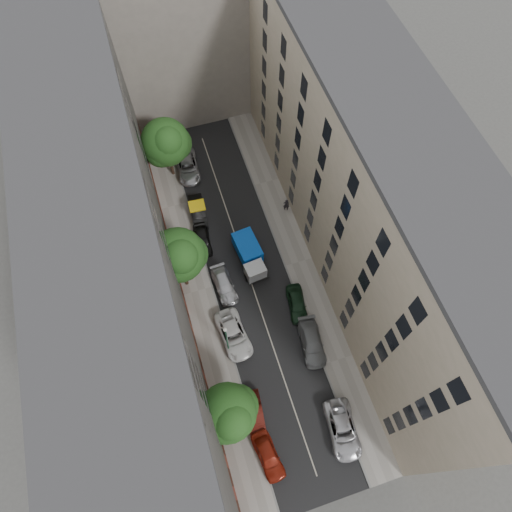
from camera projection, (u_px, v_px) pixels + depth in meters
name	position (u px, v px, depth m)	size (l,w,h in m)	color
ground	(249.00, 277.00, 47.80)	(120.00, 120.00, 0.00)	#4C4C49
road_surface	(249.00, 277.00, 47.79)	(8.00, 44.00, 0.02)	black
sidewalk_left	(198.00, 291.00, 46.97)	(3.00, 44.00, 0.15)	gray
sidewalk_right	(298.00, 262.00, 48.49)	(3.00, 44.00, 0.15)	gray
building_left	(120.00, 262.00, 37.40)	(8.00, 44.00, 20.00)	#474442
building_right	(366.00, 195.00, 40.45)	(8.00, 44.00, 20.00)	#B6A48E
building_endcap	(176.00, 32.00, 52.12)	(18.00, 12.00, 18.00)	gray
tarp_truck	(250.00, 255.00, 47.45)	(2.65, 5.55, 2.47)	black
car_left_0	(268.00, 456.00, 39.15)	(1.76, 4.37, 1.49)	maroon
car_left_1	(255.00, 414.00, 40.79)	(1.47, 4.21, 1.39)	#4C150F
car_left_2	(233.00, 335.00, 44.11)	(2.49, 5.41, 1.50)	silver
car_left_3	(224.00, 285.00, 46.63)	(1.84, 4.53, 1.31)	silver
car_left_4	(202.00, 240.00, 49.04)	(1.68, 4.18, 1.42)	black
car_left_5	(198.00, 212.00, 50.66)	(1.56, 4.47, 1.47)	black
car_left_6	(188.00, 167.00, 53.55)	(2.45, 5.31, 1.48)	#AFAFB4
car_right_0	(342.00, 430.00, 40.13)	(2.47, 5.36, 1.49)	silver
car_right_1	(312.00, 342.00, 43.78)	(2.05, 5.03, 1.46)	slate
car_right_2	(297.00, 304.00, 45.63)	(1.70, 4.23, 1.44)	black
tree_near	(229.00, 414.00, 36.26)	(5.08, 4.78, 7.97)	#382619
tree_mid	(179.00, 257.00, 41.83)	(5.43, 5.18, 9.11)	#382619
tree_far	(167.00, 144.00, 49.17)	(5.51, 5.27, 8.05)	#382619
lamp_post	(227.00, 338.00, 40.42)	(0.36, 0.36, 6.57)	#175031
pedestrian	(286.00, 205.00, 50.68)	(0.67, 0.44, 1.84)	black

